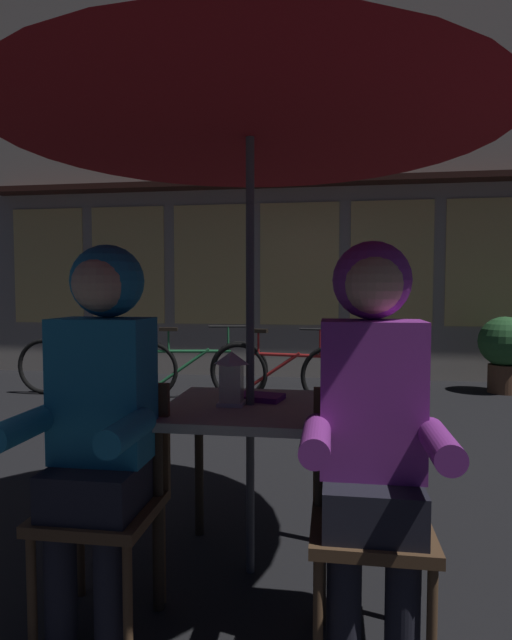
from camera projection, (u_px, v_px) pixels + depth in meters
The scene contains 14 objects.
ground_plane at pixel (250, 571), 2.26m from camera, with size 60.00×60.00×0.00m, color black.
cafe_table at pixel (250, 428), 2.22m from camera, with size 0.72×0.72×0.74m.
patio_umbrella at pixel (250, 91), 2.14m from camera, with size 2.10×2.10×2.31m.
lantern at pixel (232, 377), 2.20m from camera, with size 0.11×0.11×0.23m.
chair_left at pixel (109, 488), 1.94m from camera, with size 0.40×0.40×0.87m.
chair_right at pixel (370, 503), 1.80m from camera, with size 0.40×0.40×0.87m.
person_left_hooded at pixel (100, 397), 1.86m from camera, with size 0.45×0.56×1.40m.
person_right_hooded at pixel (372, 406), 1.72m from camera, with size 0.45×0.56×1.40m.
shopfront_building at pixel (301, 161), 7.43m from camera, with size 10.00×0.93×6.20m.
bicycle_nearest at pixel (85, 366), 6.03m from camera, with size 1.68×0.08×0.84m.
bicycle_second at pixel (194, 369), 5.84m from camera, with size 1.67×0.31×0.84m.
bicycle_third at pixel (284, 373), 5.51m from camera, with size 1.67×0.30×0.84m.
book at pixel (260, 397), 2.32m from camera, with size 0.20×0.14×0.02m, color #661E7A.
potted_plant at pixel (504, 348), 6.18m from camera, with size 0.60×0.60×0.92m.
Camera 1 is at (0.35, -2.17, 1.23)m, focal length 28.99 mm.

